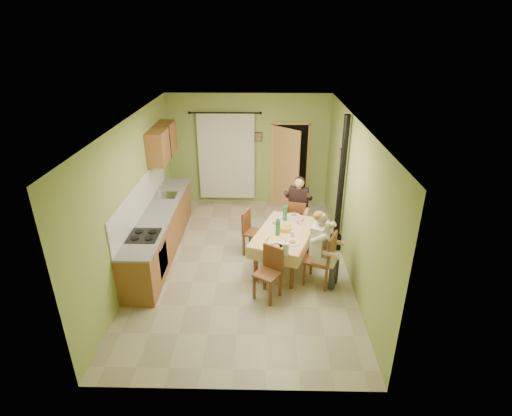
{
  "coord_description": "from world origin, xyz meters",
  "views": [
    {
      "loc": [
        0.39,
        -6.68,
        4.31
      ],
      "look_at": [
        0.25,
        0.1,
        1.15
      ],
      "focal_mm": 28.0,
      "sensor_mm": 36.0,
      "label": 1
    }
  ],
  "objects_px": {
    "man_far": "(298,202)",
    "man_right": "(321,240)",
    "chair_near": "(268,283)",
    "chair_right": "(319,269)",
    "chair_far": "(297,227)",
    "chair_left": "(253,241)",
    "dining_table": "(284,249)",
    "stove_flue": "(339,204)"
  },
  "relations": [
    {
      "from": "chair_far",
      "to": "chair_near",
      "type": "distance_m",
      "value": 2.16
    },
    {
      "from": "chair_near",
      "to": "chair_left",
      "type": "xyz_separation_m",
      "value": [
        -0.29,
        1.44,
        -0.0
      ]
    },
    {
      "from": "chair_far",
      "to": "man_far",
      "type": "xyz_separation_m",
      "value": [
        0.0,
        0.01,
        0.59
      ]
    },
    {
      "from": "chair_near",
      "to": "man_far",
      "type": "relative_size",
      "value": 0.67
    },
    {
      "from": "man_far",
      "to": "man_right",
      "type": "relative_size",
      "value": 1.0
    },
    {
      "from": "chair_right",
      "to": "chair_left",
      "type": "bearing_deg",
      "value": 75.09
    },
    {
      "from": "chair_near",
      "to": "man_far",
      "type": "distance_m",
      "value": 2.25
    },
    {
      "from": "man_right",
      "to": "chair_far",
      "type": "bearing_deg",
      "value": 34.11
    },
    {
      "from": "chair_far",
      "to": "chair_near",
      "type": "bearing_deg",
      "value": -92.78
    },
    {
      "from": "dining_table",
      "to": "man_far",
      "type": "height_order",
      "value": "man_far"
    },
    {
      "from": "chair_far",
      "to": "chair_near",
      "type": "relative_size",
      "value": 0.99
    },
    {
      "from": "dining_table",
      "to": "chair_far",
      "type": "distance_m",
      "value": 1.13
    },
    {
      "from": "dining_table",
      "to": "chair_far",
      "type": "relative_size",
      "value": 1.93
    },
    {
      "from": "chair_right",
      "to": "stove_flue",
      "type": "relative_size",
      "value": 0.37
    },
    {
      "from": "dining_table",
      "to": "man_right",
      "type": "distance_m",
      "value": 0.95
    },
    {
      "from": "chair_left",
      "to": "stove_flue",
      "type": "xyz_separation_m",
      "value": [
        1.71,
        0.23,
        0.74
      ]
    },
    {
      "from": "chair_left",
      "to": "man_far",
      "type": "distance_m",
      "value": 1.27
    },
    {
      "from": "man_far",
      "to": "man_right",
      "type": "distance_m",
      "value": 1.65
    },
    {
      "from": "chair_far",
      "to": "man_far",
      "type": "distance_m",
      "value": 0.59
    },
    {
      "from": "man_far",
      "to": "stove_flue",
      "type": "xyz_separation_m",
      "value": [
        0.78,
        -0.41,
        0.15
      ]
    },
    {
      "from": "chair_left",
      "to": "chair_far",
      "type": "bearing_deg",
      "value": 146.25
    },
    {
      "from": "man_right",
      "to": "stove_flue",
      "type": "distance_m",
      "value": 1.33
    },
    {
      "from": "chair_near",
      "to": "man_right",
      "type": "height_order",
      "value": "man_right"
    },
    {
      "from": "dining_table",
      "to": "man_right",
      "type": "bearing_deg",
      "value": -22.64
    },
    {
      "from": "dining_table",
      "to": "man_far",
      "type": "bearing_deg",
      "value": 92.44
    },
    {
      "from": "dining_table",
      "to": "chair_right",
      "type": "bearing_deg",
      "value": -22.31
    },
    {
      "from": "stove_flue",
      "to": "chair_right",
      "type": "bearing_deg",
      "value": -111.88
    },
    {
      "from": "dining_table",
      "to": "chair_far",
      "type": "xyz_separation_m",
      "value": [
        0.33,
        1.08,
        -0.09
      ]
    },
    {
      "from": "chair_right",
      "to": "stove_flue",
      "type": "xyz_separation_m",
      "value": [
        0.49,
        1.23,
        0.73
      ]
    },
    {
      "from": "man_far",
      "to": "man_right",
      "type": "bearing_deg",
      "value": -66.02
    },
    {
      "from": "man_far",
      "to": "chair_far",
      "type": "bearing_deg",
      "value": -90.0
    },
    {
      "from": "chair_left",
      "to": "man_right",
      "type": "xyz_separation_m",
      "value": [
        1.2,
        -0.99,
        0.59
      ]
    },
    {
      "from": "chair_near",
      "to": "man_right",
      "type": "relative_size",
      "value": 0.67
    },
    {
      "from": "chair_far",
      "to": "chair_left",
      "type": "bearing_deg",
      "value": -131.51
    },
    {
      "from": "chair_near",
      "to": "chair_right",
      "type": "xyz_separation_m",
      "value": [
        0.93,
        0.44,
        0.0
      ]
    },
    {
      "from": "dining_table",
      "to": "chair_right",
      "type": "height_order",
      "value": "chair_right"
    },
    {
      "from": "man_far",
      "to": "man_right",
      "type": "xyz_separation_m",
      "value": [
        0.27,
        -1.63,
        0.0
      ]
    },
    {
      "from": "dining_table",
      "to": "stove_flue",
      "type": "bearing_deg",
      "value": 50.92
    },
    {
      "from": "stove_flue",
      "to": "chair_far",
      "type": "bearing_deg",
      "value": 153.27
    },
    {
      "from": "chair_right",
      "to": "chair_far",
      "type": "bearing_deg",
      "value": 34.56
    },
    {
      "from": "man_far",
      "to": "chair_near",
      "type": "bearing_deg",
      "value": -92.76
    },
    {
      "from": "man_right",
      "to": "stove_flue",
      "type": "bearing_deg",
      "value": 1.89
    }
  ]
}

